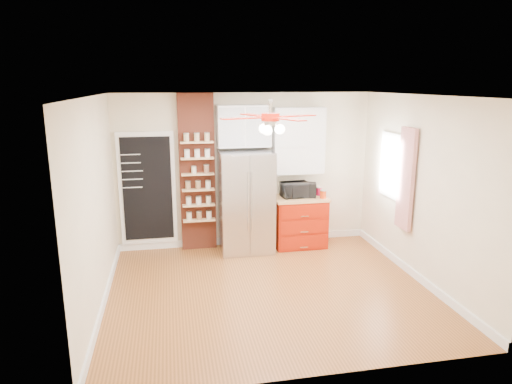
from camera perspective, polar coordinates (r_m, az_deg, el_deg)
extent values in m
plane|color=#9A5927|center=(6.62, 1.65, -12.13)|extent=(4.50, 4.50, 0.00)
plane|color=white|center=(5.97, 1.83, 11.94)|extent=(4.50, 4.50, 0.00)
cube|color=beige|center=(8.07, -1.36, 2.71)|extent=(4.50, 0.02, 2.70)
cube|color=beige|center=(4.31, 7.58, -7.17)|extent=(4.50, 0.02, 2.70)
cube|color=beige|center=(6.09, -19.42, -1.67)|extent=(0.02, 4.00, 2.70)
cube|color=beige|center=(6.99, 20.05, 0.18)|extent=(0.02, 4.00, 2.70)
cube|color=white|center=(8.00, -13.41, 0.41)|extent=(0.95, 0.04, 1.95)
cube|color=black|center=(7.97, -13.42, 0.37)|extent=(0.82, 0.02, 1.78)
cube|color=brown|center=(7.90, -7.36, 2.37)|extent=(0.60, 0.16, 2.70)
cube|color=#A9A9AE|center=(7.81, -1.25, -1.22)|extent=(0.90, 0.70, 1.75)
cube|color=white|center=(7.78, -1.54, 8.26)|extent=(0.90, 0.35, 0.70)
cube|color=#A11905|center=(8.19, 5.42, -3.81)|extent=(0.90, 0.60, 0.86)
cube|color=tan|center=(8.07, 5.49, -0.76)|extent=(0.94, 0.64, 0.04)
cube|color=white|center=(8.05, 5.31, 6.41)|extent=(0.90, 0.30, 1.15)
cube|color=white|center=(7.71, 16.66, 3.14)|extent=(0.04, 0.75, 1.05)
cube|color=#AB1916|center=(7.23, 18.24, 1.56)|extent=(0.06, 0.40, 1.55)
cylinder|color=silver|center=(5.97, 1.82, 10.50)|extent=(0.05, 0.05, 0.20)
cylinder|color=#AC1A0A|center=(5.98, 1.81, 9.35)|extent=(0.24, 0.24, 0.10)
sphere|color=white|center=(5.99, 1.80, 7.83)|extent=(0.13, 0.13, 0.13)
imported|color=black|center=(8.02, 4.91, 0.27)|extent=(0.50, 0.36, 0.26)
cube|color=black|center=(8.05, 6.94, 0.25)|extent=(0.21, 0.24, 0.26)
cylinder|color=#BD330A|center=(8.01, 8.38, -0.32)|extent=(0.12, 0.12, 0.13)
cylinder|color=#B3092D|center=(8.22, 7.87, 0.06)|extent=(0.14, 0.14, 0.14)
cylinder|color=beige|center=(7.74, -7.78, 2.72)|extent=(0.10, 0.10, 0.12)
cylinder|color=#8D6248|center=(7.76, -6.22, 2.86)|extent=(0.10, 0.10, 0.13)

